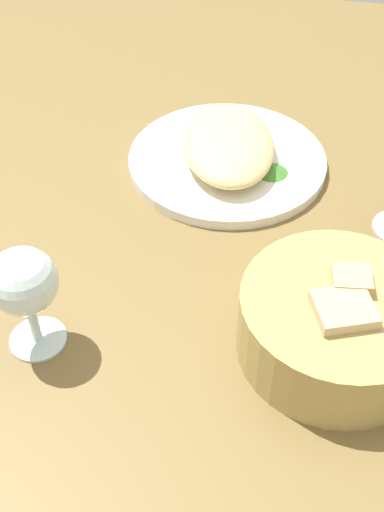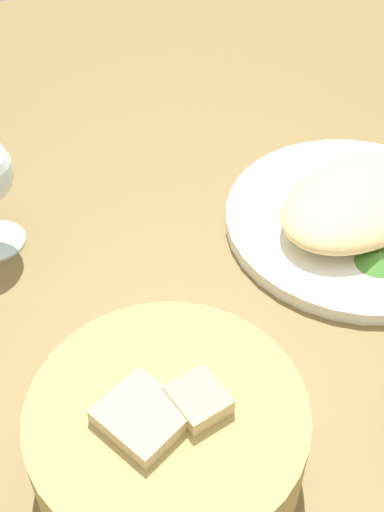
% 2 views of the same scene
% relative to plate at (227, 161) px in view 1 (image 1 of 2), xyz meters
% --- Properties ---
extents(ground_plane, '(1.40, 1.40, 0.02)m').
position_rel_plate_xyz_m(ground_plane, '(0.14, 0.02, -0.02)').
color(ground_plane, brown).
extents(plate, '(0.26, 0.26, 0.01)m').
position_rel_plate_xyz_m(plate, '(0.00, 0.00, 0.00)').
color(plate, white).
rests_on(plate, ground_plane).
extents(omelette, '(0.21, 0.16, 0.04)m').
position_rel_plate_xyz_m(omelette, '(0.00, 0.00, 0.03)').
color(omelette, '#E9C780').
rests_on(omelette, plate).
extents(lettuce_garnish, '(0.04, 0.04, 0.01)m').
position_rel_plate_xyz_m(lettuce_garnish, '(0.02, 0.06, 0.01)').
color(lettuce_garnish, '#43852F').
rests_on(lettuce_garnish, plate).
extents(bread_basket, '(0.19, 0.19, 0.09)m').
position_rel_plate_xyz_m(bread_basket, '(0.28, 0.15, 0.03)').
color(bread_basket, tan).
rests_on(bread_basket, ground_plane).
extents(wine_glass_near, '(0.07, 0.07, 0.12)m').
position_rel_plate_xyz_m(wine_glass_near, '(0.33, -0.14, 0.07)').
color(wine_glass_near, silver).
rests_on(wine_glass_near, ground_plane).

